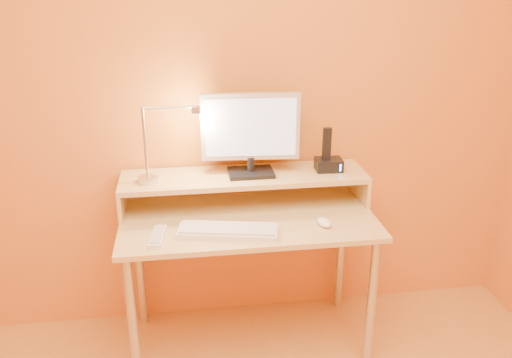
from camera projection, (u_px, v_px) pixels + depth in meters
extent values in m
cube|color=orange|center=(239.00, 92.00, 2.62)|extent=(3.00, 0.04, 2.50)
cylinder|color=silver|center=(133.00, 325.00, 2.35)|extent=(0.04, 0.04, 0.69)
cylinder|color=silver|center=(371.00, 304.00, 2.50)|extent=(0.04, 0.04, 0.69)
cylinder|color=silver|center=(140.00, 267.00, 2.81)|extent=(0.04, 0.04, 0.69)
cylinder|color=silver|center=(341.00, 252.00, 2.96)|extent=(0.04, 0.04, 0.69)
cube|color=tan|center=(248.00, 220.00, 2.52)|extent=(1.20, 0.60, 0.02)
cube|color=tan|center=(122.00, 199.00, 2.55)|extent=(0.02, 0.30, 0.14)
cube|color=tan|center=(359.00, 186.00, 2.71)|extent=(0.02, 0.30, 0.14)
cube|color=tan|center=(244.00, 177.00, 2.60)|extent=(1.20, 0.30, 0.02)
cube|color=black|center=(251.00, 172.00, 2.60)|extent=(0.22, 0.16, 0.02)
cylinder|color=black|center=(251.00, 164.00, 2.58)|extent=(0.04, 0.04, 0.07)
cube|color=silver|center=(250.00, 127.00, 2.52)|extent=(0.47, 0.07, 0.32)
cube|color=black|center=(250.00, 125.00, 2.54)|extent=(0.42, 0.05, 0.27)
cube|color=silver|center=(251.00, 128.00, 2.51)|extent=(0.43, 0.04, 0.28)
cylinder|color=silver|center=(148.00, 179.00, 2.50)|extent=(0.10, 0.10, 0.02)
cylinder|color=silver|center=(145.00, 143.00, 2.44)|extent=(0.01, 0.01, 0.33)
cylinder|color=silver|center=(169.00, 107.00, 2.39)|extent=(0.24, 0.01, 0.01)
cylinder|color=silver|center=(196.00, 110.00, 2.42)|extent=(0.04, 0.04, 0.03)
cylinder|color=#FFEAC6|center=(196.00, 113.00, 2.42)|extent=(0.03, 0.03, 0.00)
cube|color=black|center=(329.00, 165.00, 2.64)|extent=(0.13, 0.11, 0.06)
cube|color=black|center=(327.00, 144.00, 2.60)|extent=(0.04, 0.03, 0.16)
cube|color=#2884FF|center=(340.00, 168.00, 2.60)|extent=(0.01, 0.00, 0.04)
cube|color=white|center=(228.00, 231.00, 2.36)|extent=(0.46, 0.23, 0.02)
ellipsoid|color=white|center=(324.00, 222.00, 2.43)|extent=(0.07, 0.10, 0.03)
cube|color=white|center=(158.00, 236.00, 2.32)|extent=(0.08, 0.20, 0.02)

